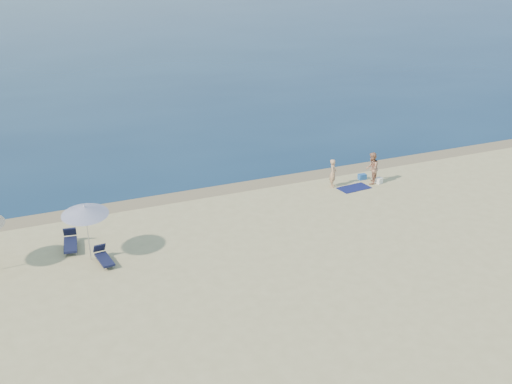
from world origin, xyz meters
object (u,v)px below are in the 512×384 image
(person_right, at_px, (372,168))
(umbrella_near, at_px, (85,211))
(blue_cooler, at_px, (362,177))
(person_left, at_px, (333,173))

(person_right, relative_size, umbrella_near, 0.70)
(person_right, bearing_deg, blue_cooler, -130.23)
(blue_cooler, bearing_deg, umbrella_near, -165.70)
(blue_cooler, relative_size, umbrella_near, 0.17)
(person_right, distance_m, blue_cooler, 1.05)
(person_left, relative_size, person_right, 0.87)
(person_left, relative_size, blue_cooler, 3.59)
(person_right, bearing_deg, person_left, -59.40)
(umbrella_near, bearing_deg, blue_cooler, 28.99)
(person_right, distance_m, umbrella_near, 16.22)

